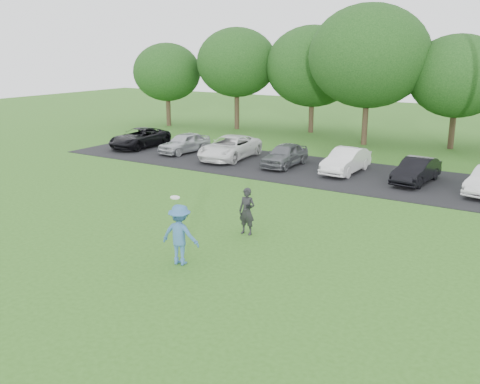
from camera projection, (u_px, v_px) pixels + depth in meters
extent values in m
plane|color=#33641C|center=(176.00, 262.00, 15.48)|extent=(100.00, 100.00, 0.00)
cube|color=black|center=(343.00, 174.00, 26.11)|extent=(32.00, 6.50, 0.03)
imported|color=#3969A2|center=(180.00, 235.00, 15.15)|extent=(1.23, 0.84, 1.76)
cylinder|color=white|center=(175.00, 197.00, 14.92)|extent=(0.27, 0.27, 0.06)
imported|color=black|center=(247.00, 211.00, 17.61)|extent=(0.58, 0.39, 1.58)
cube|color=black|center=(249.00, 207.00, 17.31)|extent=(0.14, 0.10, 0.10)
imported|color=black|center=(140.00, 138.00, 32.88)|extent=(2.03, 4.27, 1.18)
imported|color=#B7BABF|center=(185.00, 143.00, 31.23)|extent=(1.81, 3.57, 1.16)
imported|color=white|center=(230.00, 147.00, 29.51)|extent=(2.41, 4.66, 1.25)
imported|color=#585B60|center=(285.00, 155.00, 27.69)|extent=(1.45, 3.49, 1.18)
imported|color=white|center=(346.00, 161.00, 26.23)|extent=(1.39, 3.68, 1.20)
imported|color=black|center=(416.00, 171.00, 24.28)|extent=(1.55, 3.54, 1.13)
cylinder|color=#38281C|center=(168.00, 112.00, 42.08)|extent=(0.36, 0.36, 2.20)
ellipsoid|color=#214C19|center=(167.00, 72.00, 41.28)|extent=(5.20, 5.20, 4.42)
cylinder|color=#38281C|center=(237.00, 111.00, 40.34)|extent=(0.36, 0.36, 2.70)
ellipsoid|color=#214C19|center=(237.00, 62.00, 39.40)|extent=(5.94, 5.94, 5.05)
cylinder|color=#38281C|center=(311.00, 117.00, 38.73)|extent=(0.36, 0.36, 2.20)
ellipsoid|color=#214C19|center=(313.00, 66.00, 37.78)|extent=(6.68, 6.68, 5.68)
cylinder|color=#38281C|center=(365.00, 123.00, 33.81)|extent=(0.36, 0.36, 2.70)
ellipsoid|color=#214C19|center=(369.00, 56.00, 32.73)|extent=(7.42, 7.42, 6.31)
cylinder|color=#38281C|center=(452.00, 131.00, 32.46)|extent=(0.36, 0.36, 2.20)
ellipsoid|color=#214C19|center=(458.00, 76.00, 31.61)|extent=(5.76, 5.76, 4.90)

